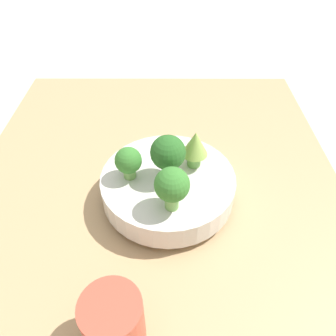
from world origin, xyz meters
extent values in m
plane|color=beige|center=(0.00, 0.00, 0.00)|extent=(6.00, 6.00, 0.00)
cube|color=tan|center=(0.00, 0.00, 0.02)|extent=(0.90, 0.74, 0.04)
cylinder|color=silver|center=(0.03, 0.02, 0.05)|extent=(0.11, 0.11, 0.01)
cylinder|color=silver|center=(0.03, 0.02, 0.08)|extent=(0.24, 0.24, 0.05)
cylinder|color=#7AB256|center=(0.10, 0.03, 0.12)|extent=(0.02, 0.02, 0.03)
sphere|color=#387A2D|center=(0.10, 0.03, 0.15)|extent=(0.06, 0.06, 0.06)
cylinder|color=#7AB256|center=(0.03, 0.02, 0.12)|extent=(0.02, 0.02, 0.03)
sphere|color=#286023|center=(0.03, 0.02, 0.16)|extent=(0.06, 0.06, 0.06)
cylinder|color=#7AB256|center=(0.03, -0.04, 0.11)|extent=(0.02, 0.02, 0.02)
sphere|color=#387A2D|center=(0.03, -0.04, 0.14)|extent=(0.05, 0.05, 0.05)
cylinder|color=#6BA34C|center=(0.00, 0.07, 0.12)|extent=(0.02, 0.02, 0.03)
cone|color=#93B751|center=(0.00, 0.07, 0.15)|extent=(0.05, 0.05, 0.05)
cylinder|color=#C64C38|center=(0.28, -0.04, 0.09)|extent=(0.08, 0.08, 0.09)
camera|label=1|loc=(0.45, 0.03, 0.51)|focal=35.00mm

